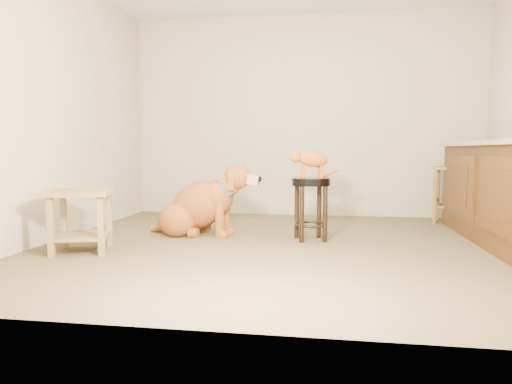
% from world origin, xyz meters
% --- Properties ---
extents(floor, '(4.50, 4.00, 0.01)m').
position_xyz_m(floor, '(0.00, 0.00, 0.00)').
color(floor, brown).
rests_on(floor, ground).
extents(room_shell, '(4.54, 4.04, 2.62)m').
position_xyz_m(room_shell, '(0.00, 0.00, 1.68)').
color(room_shell, '#B5AB92').
rests_on(room_shell, ground).
extents(padded_stool, '(0.38, 0.38, 0.60)m').
position_xyz_m(padded_stool, '(0.15, 0.30, 0.42)').
color(padded_stool, black).
rests_on(padded_stool, ground).
extents(wood_stool, '(0.46, 0.46, 0.67)m').
position_xyz_m(wood_stool, '(1.73, 1.59, 0.34)').
color(wood_stool, brown).
rests_on(wood_stool, ground).
extents(side_table, '(0.63, 0.63, 0.52)m').
position_xyz_m(side_table, '(-1.75, -0.49, 0.34)').
color(side_table, olive).
rests_on(side_table, ground).
extents(golden_retriever, '(1.21, 0.63, 0.77)m').
position_xyz_m(golden_retriever, '(-0.96, 0.40, 0.29)').
color(golden_retriever, brown).
rests_on(golden_retriever, ground).
extents(tabby_kitten, '(0.46, 0.28, 0.31)m').
position_xyz_m(tabby_kitten, '(0.14, 0.30, 0.77)').
color(tabby_kitten, '#A44B10').
rests_on(tabby_kitten, padded_stool).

